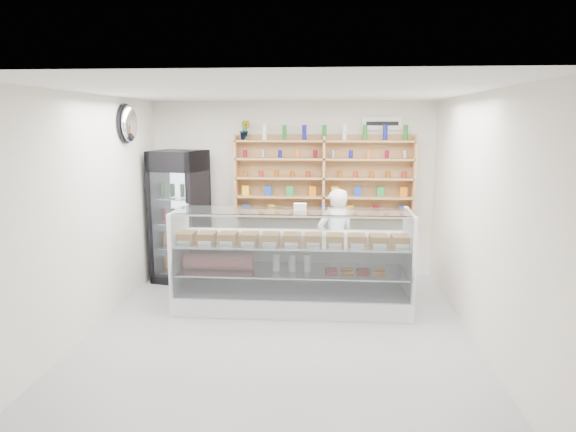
{
  "coord_description": "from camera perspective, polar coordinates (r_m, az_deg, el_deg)",
  "views": [
    {
      "loc": [
        0.52,
        -5.76,
        2.47
      ],
      "look_at": [
        0.04,
        0.9,
        1.25
      ],
      "focal_mm": 32.0,
      "sensor_mm": 36.0,
      "label": 1
    }
  ],
  "objects": [
    {
      "name": "potted_plant",
      "position": [
        8.2,
        -4.82,
        9.5
      ],
      "size": [
        0.2,
        0.18,
        0.31
      ],
      "primitive_type": "imported",
      "rotation": [
        0.0,
        0.0,
        -0.31
      ],
      "color": "#1E6626",
      "rests_on": "wall_shelving"
    },
    {
      "name": "display_counter",
      "position": [
        6.92,
        0.48,
        -7.31
      ],
      "size": [
        3.09,
        0.92,
        1.35
      ],
      "color": "white",
      "rests_on": "floor"
    },
    {
      "name": "wall_sign",
      "position": [
        8.27,
        10.42,
        10.08
      ],
      "size": [
        0.62,
        0.03,
        0.2
      ],
      "primitive_type": "cube",
      "color": "white",
      "rests_on": "back_wall"
    },
    {
      "name": "shop_worker",
      "position": [
        7.46,
        5.31,
        -2.82
      ],
      "size": [
        0.66,
        0.56,
        1.54
      ],
      "primitive_type": "imported",
      "rotation": [
        0.0,
        0.0,
        3.53
      ],
      "color": "silver",
      "rests_on": "floor"
    },
    {
      "name": "security_mirror",
      "position": [
        7.46,
        -17.24,
        9.78
      ],
      "size": [
        0.15,
        0.5,
        0.5
      ],
      "primitive_type": "ellipsoid",
      "color": "silver",
      "rests_on": "left_wall"
    },
    {
      "name": "room",
      "position": [
        5.88,
        -1.0,
        -0.1
      ],
      "size": [
        5.0,
        5.0,
        5.0
      ],
      "color": "#9D9DA1",
      "rests_on": "ground"
    },
    {
      "name": "drinks_cooler",
      "position": [
        8.18,
        -11.88,
        -0.01
      ],
      "size": [
        0.87,
        0.85,
        2.04
      ],
      "rotation": [
        0.0,
        0.0,
        -0.21
      ],
      "color": "black",
      "rests_on": "floor"
    },
    {
      "name": "wall_shelving",
      "position": [
        8.14,
        4.0,
        4.19
      ],
      "size": [
        2.84,
        0.28,
        1.33
      ],
      "color": "tan",
      "rests_on": "back_wall"
    }
  ]
}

